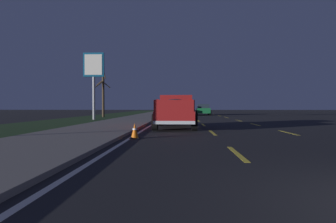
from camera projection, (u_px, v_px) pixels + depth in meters
ground at (212, 118)px, 29.72m from camera, size 144.00×144.00×0.00m
sidewalk_shoulder at (141, 117)px, 30.07m from camera, size 108.00×4.00×0.12m
grass_verge at (94, 118)px, 30.31m from camera, size 108.00×6.00×0.01m
lane_markings at (183, 117)px, 33.96m from camera, size 108.42×7.04×0.01m
pickup_truck at (176, 111)px, 16.22m from camera, size 5.45×2.33×1.87m
sedan_green at (203, 109)px, 40.13m from camera, size 4.45×2.10×1.54m
sedan_tan at (179, 110)px, 38.86m from camera, size 4.44×2.09×1.54m
gas_price_sign at (94, 70)px, 26.17m from camera, size 0.27×1.90×6.14m
bare_tree_far at (103, 94)px, 32.84m from camera, size 1.73×1.63×5.56m
traffic_cone_near at (135, 131)px, 10.77m from camera, size 0.36×0.36×0.58m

